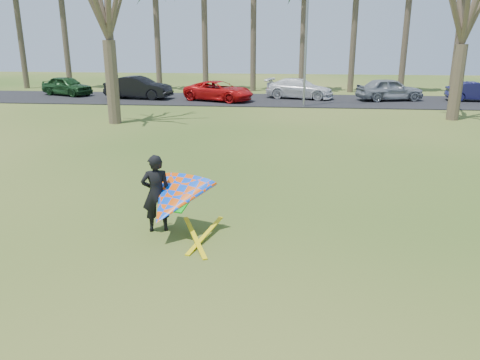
# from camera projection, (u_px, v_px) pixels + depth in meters

# --- Properties ---
(ground) EXTENTS (100.00, 100.00, 0.00)m
(ground) POSITION_uv_depth(u_px,v_px,m) (230.00, 260.00, 9.55)
(ground) COLOR #1B4A10
(ground) RESTS_ON ground
(parking_strip) EXTENTS (46.00, 7.00, 0.06)m
(parking_strip) POSITION_uv_depth(u_px,v_px,m) (274.00, 100.00, 33.30)
(parking_strip) COLOR black
(parking_strip) RESTS_ON ground
(streetlight) EXTENTS (2.28, 0.18, 8.00)m
(streetlight) POSITION_uv_depth(u_px,v_px,m) (309.00, 35.00, 28.93)
(streetlight) COLOR gray
(streetlight) RESTS_ON ground
(car_0) EXTENTS (4.51, 3.17, 1.43)m
(car_0) POSITION_uv_depth(u_px,v_px,m) (67.00, 86.00, 35.60)
(car_0) COLOR #19401B
(car_0) RESTS_ON parking_strip
(car_1) EXTENTS (4.95, 2.28, 1.57)m
(car_1) POSITION_uv_depth(u_px,v_px,m) (138.00, 88.00, 33.69)
(car_1) COLOR black
(car_1) RESTS_ON parking_strip
(car_2) EXTENTS (5.37, 3.87, 1.36)m
(car_2) POSITION_uv_depth(u_px,v_px,m) (219.00, 91.00, 32.56)
(car_2) COLOR red
(car_2) RESTS_ON parking_strip
(car_3) EXTENTS (5.21, 3.15, 1.41)m
(car_3) POSITION_uv_depth(u_px,v_px,m) (300.00, 89.00, 33.80)
(car_3) COLOR silver
(car_3) RESTS_ON parking_strip
(car_4) EXTENTS (4.85, 2.86, 1.55)m
(car_4) POSITION_uv_depth(u_px,v_px,m) (390.00, 89.00, 32.68)
(car_4) COLOR gray
(car_4) RESTS_ON parking_strip
(car_5) EXTENTS (4.07, 1.76, 1.30)m
(car_5) POSITION_uv_depth(u_px,v_px,m) (477.00, 92.00, 32.31)
(car_5) COLOR #161643
(car_5) RESTS_ON parking_strip
(kite_flyer) EXTENTS (2.13, 2.39, 2.02)m
(kite_flyer) POSITION_uv_depth(u_px,v_px,m) (171.00, 200.00, 10.52)
(kite_flyer) COLOR black
(kite_flyer) RESTS_ON ground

